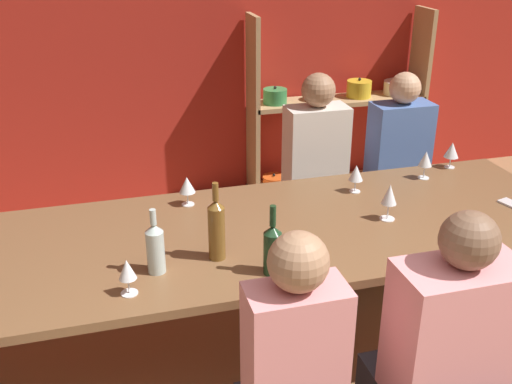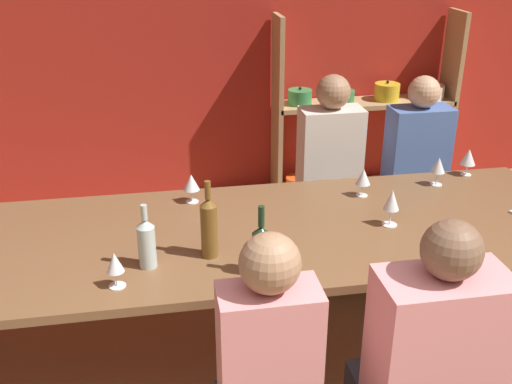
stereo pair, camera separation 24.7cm
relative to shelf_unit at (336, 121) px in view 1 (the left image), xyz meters
name	(u,v)px [view 1 (the left image)]	position (x,y,z in m)	size (l,w,h in m)	color
wall_back_red	(198,25)	(-1.08, 0.20, 0.78)	(8.80, 0.06, 2.70)	red
shelf_unit	(336,121)	(0.00, 0.00, 0.00)	(1.46, 0.30, 1.44)	tan
dining_table	(262,242)	(-1.20, -1.99, 0.11)	(3.12, 1.04, 0.75)	brown
wine_bottle_green	(155,247)	(-1.72, -2.23, 0.29)	(0.07, 0.07, 0.28)	#B2C6C1
wine_bottle_dark	(272,248)	(-1.26, -2.36, 0.30)	(0.07, 0.07, 0.30)	#19381E
wine_bottle_amber	(217,228)	(-1.45, -2.18, 0.32)	(0.07, 0.07, 0.35)	brown
wine_glass_red_a	(389,196)	(-0.59, -2.05, 0.31)	(0.07, 0.07, 0.18)	white
wine_glass_white_a	(426,160)	(-0.16, -1.64, 0.29)	(0.07, 0.07, 0.16)	white
wine_glass_empty_a	(127,270)	(-1.84, -2.36, 0.29)	(0.07, 0.07, 0.15)	white
wine_glass_white_b	(187,186)	(-1.49, -1.63, 0.29)	(0.08, 0.08, 0.15)	white
wine_glass_white_c	(356,174)	(-0.61, -1.71, 0.28)	(0.08, 0.08, 0.15)	white
wine_glass_red_b	(452,151)	(0.07, -1.54, 0.29)	(0.08, 0.08, 0.15)	white
person_far_a	(314,197)	(-0.62, -1.15, -0.10)	(0.37, 0.46, 1.26)	#2D2D38
person_far_b	(394,191)	(-0.07, -1.17, -0.11)	(0.37, 0.46, 1.24)	#2D2D38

